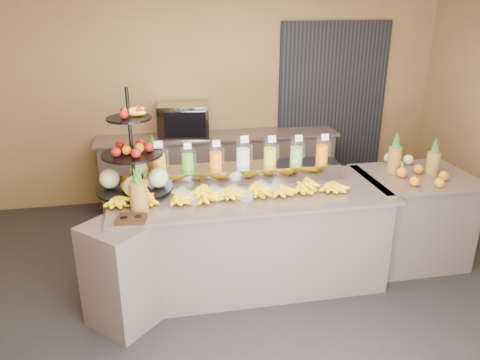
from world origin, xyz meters
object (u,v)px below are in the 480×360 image
object	(u,v)px
pitcher_tray	(243,173)
banana_heap	(228,190)
condiment_caddy	(131,219)
oven_warmer	(184,120)
right_fruit_pile	(417,169)
fruit_stand	(139,168)

from	to	relation	value
pitcher_tray	banana_heap	distance (m)	0.42
pitcher_tray	condiment_caddy	bearing A→B (deg)	-145.90
oven_warmer	pitcher_tray	bearing A→B (deg)	-69.57
banana_heap	oven_warmer	distance (m)	2.06
condiment_caddy	right_fruit_pile	xyz separation A→B (m)	(2.71, 0.47, 0.07)
fruit_stand	right_fruit_pile	bearing A→B (deg)	16.37
pitcher_tray	banana_heap	world-z (taller)	banana_heap
fruit_stand	right_fruit_pile	distance (m)	2.64
condiment_caddy	right_fruit_pile	bearing A→B (deg)	9.94
banana_heap	fruit_stand	bearing A→B (deg)	163.00
fruit_stand	right_fruit_pile	xyz separation A→B (m)	(2.64, -0.08, -0.16)
condiment_caddy	fruit_stand	bearing A→B (deg)	82.89
pitcher_tray	right_fruit_pile	distance (m)	1.69
condiment_caddy	oven_warmer	bearing A→B (deg)	75.74
banana_heap	condiment_caddy	size ratio (longest dim) A/B	9.45
pitcher_tray	oven_warmer	bearing A→B (deg)	104.36
pitcher_tray	oven_warmer	world-z (taller)	oven_warmer
pitcher_tray	right_fruit_pile	size ratio (longest dim) A/B	3.74
right_fruit_pile	condiment_caddy	bearing A→B (deg)	-170.06
banana_heap	right_fruit_pile	xyz separation A→B (m)	(1.88, 0.15, 0.01)
right_fruit_pile	banana_heap	bearing A→B (deg)	-175.55
pitcher_tray	condiment_caddy	size ratio (longest dim) A/B	8.29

